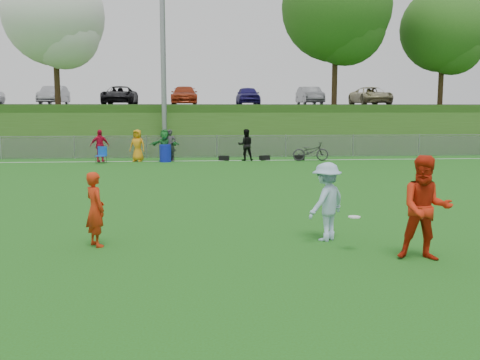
{
  "coord_description": "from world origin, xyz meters",
  "views": [
    {
      "loc": [
        -1.34,
        -10.62,
        2.76
      ],
      "look_at": [
        -0.37,
        0.5,
        1.27
      ],
      "focal_mm": 40.0,
      "sensor_mm": 36.0,
      "label": 1
    }
  ],
  "objects": [
    {
      "name": "frisbee",
      "position": [
        1.76,
        -0.68,
        0.68
      ],
      "size": [
        0.24,
        0.24,
        0.02
      ],
      "color": "white",
      "rests_on": "ground"
    },
    {
      "name": "berm",
      "position": [
        0.0,
        31.0,
        1.5
      ],
      "size": [
        120.0,
        18.0,
        3.0
      ],
      "primitive_type": "cube",
      "color": "#274C15",
      "rests_on": "ground"
    },
    {
      "name": "player_red_left",
      "position": [
        -3.32,
        0.17,
        0.76
      ],
      "size": [
        0.61,
        0.66,
        1.52
      ],
      "primitive_type": "imported",
      "rotation": [
        0.0,
        0.0,
        2.18
      ],
      "color": "red",
      "rests_on": "ground"
    },
    {
      "name": "player_red_center",
      "position": [
        2.87,
        -1.36,
        0.96
      ],
      "size": [
        1.09,
        0.94,
        1.93
      ],
      "primitive_type": "imported",
      "rotation": [
        0.0,
        0.0,
        -0.26
      ],
      "color": "red",
      "rests_on": "ground"
    },
    {
      "name": "tree_green_far",
      "position": [
        16.16,
        25.92,
        7.96
      ],
      "size": [
        5.88,
        5.88,
        8.19
      ],
      "color": "black",
      "rests_on": "berm"
    },
    {
      "name": "player_blue",
      "position": [
        1.44,
        0.25,
        0.83
      ],
      "size": [
        1.21,
        1.17,
        1.66
      ],
      "primitive_type": "imported",
      "rotation": [
        0.0,
        0.0,
        3.88
      ],
      "color": "#9FBFDD",
      "rests_on": "ground"
    },
    {
      "name": "sideline_far",
      "position": [
        0.0,
        18.0,
        0.01
      ],
      "size": [
        60.0,
        0.1,
        0.01
      ],
      "primitive_type": "cube",
      "color": "white",
      "rests_on": "ground"
    },
    {
      "name": "car_row",
      "position": [
        -1.17,
        32.0,
        3.82
      ],
      "size": [
        32.04,
        5.18,
        1.44
      ],
      "color": "white",
      "rests_on": "parking_lot"
    },
    {
      "name": "ground",
      "position": [
        0.0,
        0.0,
        0.0
      ],
      "size": [
        120.0,
        120.0,
        0.0
      ],
      "primitive_type": "plane",
      "color": "#225612",
      "rests_on": "ground"
    },
    {
      "name": "fence",
      "position": [
        0.0,
        20.0,
        0.65
      ],
      "size": [
        58.0,
        0.06,
        1.3
      ],
      "color": "gray",
      "rests_on": "ground"
    },
    {
      "name": "recycling_bin",
      "position": [
        -2.81,
        17.64,
        0.45
      ],
      "size": [
        0.69,
        0.69,
        0.91
      ],
      "primitive_type": "cylinder",
      "rotation": [
        0.0,
        0.0,
        -0.16
      ],
      "color": "#0F1EAC",
      "rests_on": "ground"
    },
    {
      "name": "parking_lot",
      "position": [
        0.0,
        33.0,
        3.05
      ],
      "size": [
        120.0,
        12.0,
        0.1
      ],
      "primitive_type": "cube",
      "color": "black",
      "rests_on": "berm"
    },
    {
      "name": "tree_white_flowering",
      "position": [
        -9.84,
        24.92,
        8.32
      ],
      "size": [
        6.3,
        6.3,
        8.78
      ],
      "color": "black",
      "rests_on": "berm"
    },
    {
      "name": "light_pole",
      "position": [
        -3.0,
        20.8,
        6.71
      ],
      "size": [
        1.2,
        0.4,
        12.15
      ],
      "color": "gray",
      "rests_on": "ground"
    },
    {
      "name": "gear_bags",
      "position": [
        1.14,
        18.1,
        0.13
      ],
      "size": [
        7.72,
        0.55,
        0.26
      ],
      "color": "black",
      "rests_on": "ground"
    },
    {
      "name": "tree_green_near",
      "position": [
        8.16,
        24.42,
        9.03
      ],
      "size": [
        7.14,
        7.14,
        9.95
      ],
      "color": "black",
      "rests_on": "berm"
    },
    {
      "name": "camp_chair",
      "position": [
        -6.06,
        17.22,
        0.25
      ],
      "size": [
        0.55,
        0.55,
        0.86
      ],
      "rotation": [
        0.0,
        0.0,
        -0.16
      ],
      "color": "#104CB8",
      "rests_on": "ground"
    },
    {
      "name": "spectator_row",
      "position": [
        -2.73,
        18.0,
        0.85
      ],
      "size": [
        8.69,
        0.78,
        1.69
      ],
      "color": "red",
      "rests_on": "ground"
    },
    {
      "name": "bicycle",
      "position": [
        4.92,
        17.51,
        0.51
      ],
      "size": [
        1.95,
        0.72,
        1.02
      ],
      "primitive_type": "imported",
      "rotation": [
        0.0,
        0.0,
        1.59
      ],
      "color": "#28282A",
      "rests_on": "ground"
    }
  ]
}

